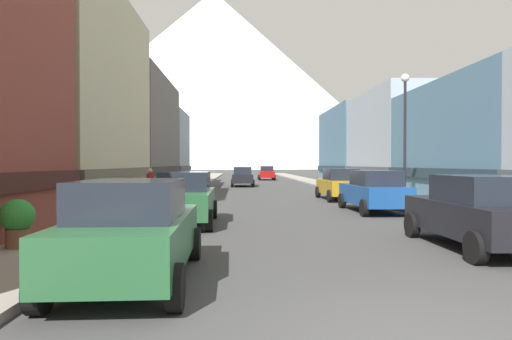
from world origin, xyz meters
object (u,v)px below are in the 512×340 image
(car_left_1, at_px, (185,198))
(car_right_2, at_px, (340,184))
(pedestrian_2, at_px, (150,187))
(car_right_0, at_px, (478,212))
(car_left_0, at_px, (134,230))
(car_driving_0, at_px, (242,176))
(pedestrian_0, at_px, (383,185))
(car_driving_1, at_px, (266,173))
(trash_bin_right, at_px, (486,206))
(streetlamp_right, at_px, (405,120))
(car_right_1, at_px, (374,191))
(potted_plant_0, at_px, (17,220))

(car_left_1, xyz_separation_m, car_right_2, (7.60, 9.64, 0.00))
(car_left_1, height_order, pedestrian_2, pedestrian_2)
(car_right_0, bearing_deg, car_right_2, 90.00)
(car_left_0, relative_size, car_driving_0, 1.01)
(pedestrian_0, bearing_deg, car_driving_1, 98.59)
(car_left_1, bearing_deg, car_right_2, 51.75)
(car_left_0, xyz_separation_m, trash_bin_right, (10.15, 6.62, -0.26))
(car_driving_1, relative_size, trash_bin_right, 4.49)
(car_driving_0, bearing_deg, trash_bin_right, -72.65)
(car_left_1, bearing_deg, car_driving_0, 84.94)
(car_driving_0, bearing_deg, car_right_2, -70.43)
(trash_bin_right, xyz_separation_m, streetlamp_right, (-1.00, 4.59, 3.34))
(trash_bin_right, relative_size, pedestrian_0, 0.63)
(car_right_0, height_order, trash_bin_right, car_right_0)
(car_right_0, height_order, car_right_1, same)
(car_left_0, relative_size, potted_plant_0, 4.01)
(car_left_0, xyz_separation_m, pedestrian_2, (-2.45, 13.62, 0.03))
(pedestrian_0, bearing_deg, car_driving_0, 117.22)
(car_left_0, relative_size, trash_bin_right, 4.52)
(car_right_0, xyz_separation_m, car_driving_1, (-2.20, 44.97, 0.00))
(potted_plant_0, height_order, pedestrian_0, pedestrian_0)
(car_right_1, relative_size, trash_bin_right, 4.53)
(potted_plant_0, xyz_separation_m, streetlamp_right, (12.35, 8.76, 3.21))
(car_left_1, xyz_separation_m, car_right_1, (7.60, 3.41, 0.00))
(car_right_1, xyz_separation_m, car_driving_0, (-5.40, 21.42, 0.00))
(car_right_1, height_order, potted_plant_0, car_right_1)
(streetlamp_right, bearing_deg, potted_plant_0, -144.66)
(car_left_1, bearing_deg, car_driving_1, 82.38)
(car_right_2, bearing_deg, trash_bin_right, -76.05)
(streetlamp_right, bearing_deg, car_left_0, -129.21)
(car_left_0, bearing_deg, streetlamp_right, 50.79)
(car_driving_1, bearing_deg, pedestrian_2, -103.01)
(car_left_1, relative_size, streetlamp_right, 0.75)
(car_left_0, xyz_separation_m, car_driving_1, (5.40, 47.59, 0.00))
(car_right_1, xyz_separation_m, pedestrian_2, (-10.05, 2.97, 0.03))
(car_right_0, relative_size, potted_plant_0, 3.99)
(car_right_2, height_order, streetlamp_right, streetlamp_right)
(car_driving_1, distance_m, pedestrian_0, 31.13)
(car_right_0, distance_m, potted_plant_0, 10.80)
(car_right_0, bearing_deg, car_right_1, 89.99)
(potted_plant_0, bearing_deg, car_driving_0, 79.67)
(potted_plant_0, bearing_deg, trash_bin_right, 17.33)
(potted_plant_0, bearing_deg, streetlamp_right, 35.34)
(car_right_1, distance_m, pedestrian_0, 6.63)
(car_left_1, xyz_separation_m, pedestrian_0, (10.05, 9.57, -0.04))
(car_right_0, bearing_deg, car_driving_0, 100.39)
(car_right_2, bearing_deg, car_driving_1, 94.10)
(car_driving_1, relative_size, potted_plant_0, 3.98)
(car_left_0, relative_size, car_right_1, 1.00)
(car_driving_1, xyz_separation_m, potted_plant_0, (-8.60, -45.13, -0.13))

